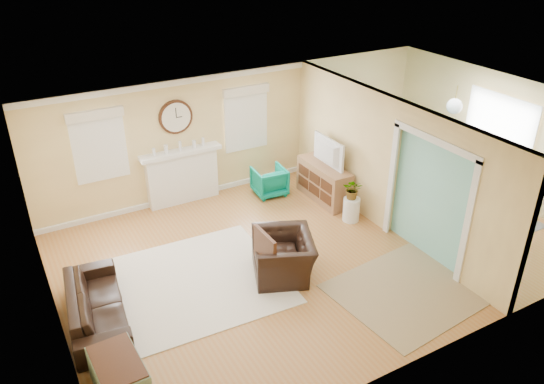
# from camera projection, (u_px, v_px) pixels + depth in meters

# --- Properties ---
(floor) EXTENTS (9.00, 9.00, 0.00)m
(floor) POSITION_uv_depth(u_px,v_px,m) (318.00, 246.00, 9.75)
(floor) COLOR #A66630
(floor) RESTS_ON ground
(wall_back) EXTENTS (9.00, 0.02, 2.60)m
(wall_back) POSITION_uv_depth(u_px,v_px,m) (243.00, 129.00, 11.46)
(wall_back) COLOR tan
(wall_back) RESTS_ON ground
(wall_front) EXTENTS (9.00, 0.02, 2.60)m
(wall_front) POSITION_uv_depth(u_px,v_px,m) (451.00, 274.00, 6.83)
(wall_front) COLOR tan
(wall_front) RESTS_ON ground
(wall_left) EXTENTS (0.02, 6.00, 2.60)m
(wall_left) POSITION_uv_depth(u_px,v_px,m) (46.00, 256.00, 7.19)
(wall_left) COLOR tan
(wall_left) RESTS_ON ground
(wall_right) EXTENTS (0.02, 6.00, 2.60)m
(wall_right) POSITION_uv_depth(u_px,v_px,m) (499.00, 136.00, 11.10)
(wall_right) COLOR tan
(wall_right) RESTS_ON ground
(ceiling) EXTENTS (9.00, 6.00, 0.02)m
(ceiling) POSITION_uv_depth(u_px,v_px,m) (324.00, 111.00, 8.54)
(ceiling) COLOR white
(ceiling) RESTS_ON wall_back
(partition) EXTENTS (0.17, 6.00, 2.60)m
(partition) POSITION_uv_depth(u_px,v_px,m) (379.00, 157.00, 9.99)
(partition) COLOR tan
(partition) RESTS_ON ground
(fireplace) EXTENTS (1.70, 0.30, 1.17)m
(fireplace) POSITION_uv_depth(u_px,v_px,m) (182.00, 175.00, 11.04)
(fireplace) COLOR white
(fireplace) RESTS_ON ground
(wall_clock) EXTENTS (0.70, 0.07, 0.70)m
(wall_clock) POSITION_uv_depth(u_px,v_px,m) (176.00, 117.00, 10.53)
(wall_clock) COLOR #4D2515
(wall_clock) RESTS_ON wall_back
(window_left) EXTENTS (1.05, 0.13, 1.42)m
(window_left) POSITION_uv_depth(u_px,v_px,m) (98.00, 141.00, 9.94)
(window_left) COLOR white
(window_left) RESTS_ON wall_back
(window_right) EXTENTS (1.05, 0.13, 1.42)m
(window_right) POSITION_uv_depth(u_px,v_px,m) (246.00, 114.00, 11.28)
(window_right) COLOR white
(window_right) RESTS_ON wall_back
(french_doors) EXTENTS (0.06, 1.70, 2.20)m
(french_doors) POSITION_uv_depth(u_px,v_px,m) (496.00, 145.00, 11.17)
(french_doors) COLOR white
(french_doors) RESTS_ON ground
(pendant) EXTENTS (0.30, 0.30, 0.55)m
(pendant) POSITION_uv_depth(u_px,v_px,m) (454.00, 106.00, 10.03)
(pendant) COLOR gold
(pendant) RESTS_ON ceiling
(rug_cream) EXTENTS (3.12, 2.74, 0.02)m
(rug_cream) POSITION_uv_depth(u_px,v_px,m) (189.00, 283.00, 8.75)
(rug_cream) COLOR silver
(rug_cream) RESTS_ON floor
(rug_jute) EXTENTS (2.53, 2.14, 0.01)m
(rug_jute) POSITION_uv_depth(u_px,v_px,m) (410.00, 290.00, 8.60)
(rug_jute) COLOR tan
(rug_jute) RESTS_ON floor
(rug_grey) EXTENTS (2.19, 2.74, 0.01)m
(rug_grey) POSITION_uv_depth(u_px,v_px,m) (455.00, 210.00, 10.95)
(rug_grey) COLOR slate
(rug_grey) RESTS_ON floor
(sofa) EXTENTS (1.01, 2.07, 0.58)m
(sofa) POSITION_uv_depth(u_px,v_px,m) (96.00, 305.00, 7.84)
(sofa) COLOR black
(sofa) RESTS_ON floor
(eames_chair) EXTENTS (1.31, 1.39, 0.72)m
(eames_chair) POSITION_uv_depth(u_px,v_px,m) (283.00, 256.00, 8.85)
(eames_chair) COLOR black
(eames_chair) RESTS_ON floor
(green_chair) EXTENTS (0.71, 0.73, 0.62)m
(green_chair) POSITION_uv_depth(u_px,v_px,m) (269.00, 181.00, 11.46)
(green_chair) COLOR #066B57
(green_chair) RESTS_ON floor
(trunk) EXTENTS (0.60, 0.94, 0.53)m
(trunk) POSITION_uv_depth(u_px,v_px,m) (119.00, 376.00, 6.66)
(trunk) COLOR gray
(trunk) RESTS_ON floor
(credenza) EXTENTS (0.48, 1.42, 0.80)m
(credenza) POSITION_uv_depth(u_px,v_px,m) (324.00, 182.00, 11.20)
(credenza) COLOR #916543
(credenza) RESTS_ON floor
(tv) EXTENTS (0.14, 1.02, 0.59)m
(tv) POSITION_uv_depth(u_px,v_px,m) (325.00, 152.00, 10.87)
(tv) COLOR black
(tv) RESTS_ON credenza
(garden_stool) EXTENTS (0.33, 0.33, 0.49)m
(garden_stool) POSITION_uv_depth(u_px,v_px,m) (351.00, 209.00, 10.48)
(garden_stool) COLOR white
(garden_stool) RESTS_ON floor
(potted_plant) EXTENTS (0.50, 0.49, 0.42)m
(potted_plant) POSITION_uv_depth(u_px,v_px,m) (353.00, 189.00, 10.27)
(potted_plant) COLOR #337F33
(potted_plant) RESTS_ON garden_stool
(dining_table) EXTENTS (1.34, 1.93, 0.62)m
(dining_table) POSITION_uv_depth(u_px,v_px,m) (457.00, 197.00, 10.81)
(dining_table) COLOR #4D2515
(dining_table) RESTS_ON floor
(dining_chair_n) EXTENTS (0.42, 0.42, 0.91)m
(dining_chair_n) POSITION_uv_depth(u_px,v_px,m) (420.00, 167.00, 11.55)
(dining_chair_n) COLOR slate
(dining_chair_n) RESTS_ON floor
(dining_chair_s) EXTENTS (0.51, 0.51, 0.91)m
(dining_chair_s) POSITION_uv_depth(u_px,v_px,m) (503.00, 211.00, 9.82)
(dining_chair_s) COLOR slate
(dining_chair_s) RESTS_ON floor
(dining_chair_w) EXTENTS (0.52, 0.52, 0.97)m
(dining_chair_w) POSITION_uv_depth(u_px,v_px,m) (440.00, 193.00, 10.41)
(dining_chair_w) COLOR white
(dining_chair_w) RESTS_ON floor
(dining_chair_e) EXTENTS (0.52, 0.52, 0.95)m
(dining_chair_e) POSITION_uv_depth(u_px,v_px,m) (480.00, 178.00, 11.02)
(dining_chair_e) COLOR slate
(dining_chair_e) RESTS_ON floor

